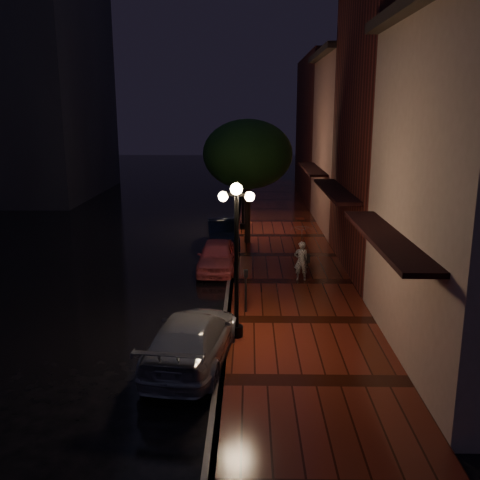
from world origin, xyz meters
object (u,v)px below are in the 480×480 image
(parking_meter, at_px, (246,287))
(silver_car, at_px, (192,338))
(streetlamp_near, at_px, (236,252))
(street_tree, at_px, (248,156))
(streetlamp_far, at_px, (243,183))
(navy_car, at_px, (222,233))
(woman_with_umbrella, at_px, (302,244))
(pink_car, at_px, (217,256))

(parking_meter, bearing_deg, silver_car, -117.87)
(streetlamp_near, relative_size, street_tree, 0.74)
(streetlamp_far, bearing_deg, street_tree, -85.09)
(navy_car, distance_m, woman_with_umbrella, 6.60)
(streetlamp_near, bearing_deg, parking_meter, 82.57)
(parking_meter, bearing_deg, streetlamp_far, 85.87)
(pink_car, bearing_deg, street_tree, 74.73)
(woman_with_umbrella, bearing_deg, streetlamp_near, 63.24)
(silver_car, bearing_deg, parking_meter, -104.87)
(silver_car, xyz_separation_m, woman_with_umbrella, (3.37, 6.50, 0.86))
(pink_car, relative_size, navy_car, 0.94)
(pink_car, bearing_deg, streetlamp_near, -81.30)
(streetlamp_near, bearing_deg, woman_with_umbrella, 66.20)
(navy_car, xyz_separation_m, parking_meter, (1.19, -8.97, 0.34))
(navy_car, bearing_deg, street_tree, -0.29)
(navy_car, bearing_deg, streetlamp_far, 66.06)
(silver_car, distance_m, woman_with_umbrella, 7.37)
(parking_meter, bearing_deg, navy_car, 92.30)
(streetlamp_near, bearing_deg, navy_car, 95.01)
(streetlamp_far, xyz_separation_m, street_tree, (0.26, -3.01, 1.64))
(parking_meter, bearing_deg, woman_with_umbrella, 53.00)
(woman_with_umbrella, bearing_deg, silver_car, 59.66)
(streetlamp_far, bearing_deg, silver_car, -94.08)
(silver_car, distance_m, parking_meter, 3.50)
(woman_with_umbrella, relative_size, parking_meter, 1.52)
(streetlamp_near, xyz_separation_m, street_tree, (0.26, 10.99, 1.64))
(streetlamp_near, xyz_separation_m, streetlamp_far, (0.00, 14.00, 0.00))
(street_tree, height_order, woman_with_umbrella, street_tree)
(streetlamp_near, distance_m, pink_car, 7.12)
(streetlamp_far, bearing_deg, woman_with_umbrella, -75.58)
(streetlamp_far, bearing_deg, pink_car, -97.49)
(street_tree, distance_m, navy_car, 3.80)
(street_tree, relative_size, navy_car, 1.49)
(streetlamp_near, height_order, navy_car, streetlamp_near)
(streetlamp_near, bearing_deg, streetlamp_far, 90.00)
(streetlamp_far, height_order, woman_with_umbrella, streetlamp_far)
(navy_car, distance_m, silver_car, 12.19)
(street_tree, distance_m, woman_with_umbrella, 6.75)
(streetlamp_far, bearing_deg, parking_meter, -88.85)
(pink_car, xyz_separation_m, woman_with_umbrella, (3.22, -1.62, 0.90))
(streetlamp_near, distance_m, parking_meter, 2.49)
(navy_car, height_order, silver_car, silver_car)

